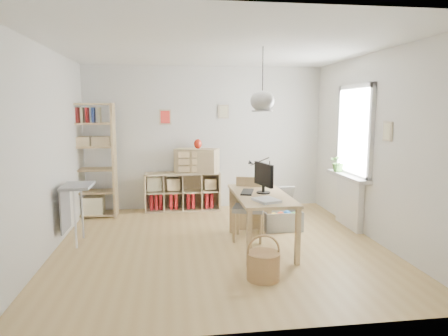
{
  "coord_description": "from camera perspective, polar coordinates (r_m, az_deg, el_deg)",
  "views": [
    {
      "loc": [
        -0.67,
        -5.36,
        1.89
      ],
      "look_at": [
        0.1,
        0.3,
        1.05
      ],
      "focal_mm": 32.0,
      "sensor_mm": 36.0,
      "label": 1
    }
  ],
  "objects": [
    {
      "name": "red_vase",
      "position": [
        7.45,
        -3.75,
        3.46
      ],
      "size": [
        0.15,
        0.15,
        0.18
      ],
      "primitive_type": "ellipsoid",
      "color": "#9F1C0D",
      "rests_on": "drawer_chest"
    },
    {
      "name": "ground",
      "position": [
        5.73,
        -0.6,
        -10.91
      ],
      "size": [
        4.5,
        4.5,
        0.0
      ],
      "primitive_type": "plane",
      "color": "tan",
      "rests_on": "ground"
    },
    {
      "name": "drawer_chest",
      "position": [
        7.48,
        -3.9,
        1.07
      ],
      "size": [
        0.86,
        0.63,
        0.45
      ],
      "primitive_type": "cube",
      "rotation": [
        0.0,
        0.0,
        -0.4
      ],
      "color": "tan",
      "rests_on": "cube_shelf"
    },
    {
      "name": "wicker_basket",
      "position": [
        4.61,
        5.63,
        -13.59
      ],
      "size": [
        0.38,
        0.37,
        0.52
      ],
      "rotation": [
        0.0,
        0.0,
        0.0
      ],
      "color": "#A8824B",
      "rests_on": "ground"
    },
    {
      "name": "paper_tray",
      "position": [
        5.03,
        6.08,
        -4.59
      ],
      "size": [
        0.35,
        0.39,
        0.03
      ],
      "primitive_type": "cube",
      "rotation": [
        0.0,
        0.0,
        0.33
      ],
      "color": "silver",
      "rests_on": "desk"
    },
    {
      "name": "yarn_ball",
      "position": [
        6.0,
        5.35,
        -1.82
      ],
      "size": [
        0.17,
        0.17,
        0.17
      ],
      "primitive_type": "sphere",
      "color": "#4B0A1A",
      "rests_on": "desk"
    },
    {
      "name": "task_lamp",
      "position": [
        5.99,
        4.96,
        -0.02
      ],
      "size": [
        0.37,
        0.14,
        0.4
      ],
      "color": "black",
      "rests_on": "desk"
    },
    {
      "name": "chair",
      "position": [
        5.89,
        3.65,
        -5.21
      ],
      "size": [
        0.55,
        0.55,
        0.89
      ],
      "rotation": [
        0.0,
        0.0,
        -0.31
      ],
      "color": "gray",
      "rests_on": "ground"
    },
    {
      "name": "cube_shelf",
      "position": [
        7.62,
        -6.08,
        -3.75
      ],
      "size": [
        1.4,
        0.38,
        0.72
      ],
      "color": "tan",
      "rests_on": "ground"
    },
    {
      "name": "windowsill",
      "position": [
        6.68,
        17.27,
        -1.16
      ],
      "size": [
        0.22,
        1.2,
        0.06
      ],
      "primitive_type": "cube",
      "color": "silver",
      "rests_on": "radiator"
    },
    {
      "name": "monitor",
      "position": [
        5.48,
        5.68,
        -1.19
      ],
      "size": [
        0.19,
        0.47,
        0.42
      ],
      "rotation": [
        0.0,
        0.0,
        0.25
      ],
      "color": "black",
      "rests_on": "desk"
    },
    {
      "name": "radiator",
      "position": [
        6.78,
        17.5,
        -4.73
      ],
      "size": [
        0.1,
        0.8,
        0.8
      ],
      "primitive_type": "cube",
      "color": "white",
      "rests_on": "ground"
    },
    {
      "name": "side_table",
      "position": [
        6.0,
        -20.79,
        -3.94
      ],
      "size": [
        0.4,
        0.55,
        0.85
      ],
      "color": "gray",
      "rests_on": "ground"
    },
    {
      "name": "room_shell",
      "position": [
        5.36,
        5.5,
        9.51
      ],
      "size": [
        4.5,
        4.5,
        4.5
      ],
      "color": "white",
      "rests_on": "ground"
    },
    {
      "name": "tall_bookshelf",
      "position": [
        7.34,
        -18.42,
        1.65
      ],
      "size": [
        0.8,
        0.38,
        2.0
      ],
      "color": "tan",
      "rests_on": "ground"
    },
    {
      "name": "desk",
      "position": [
        5.49,
        5.3,
        -4.65
      ],
      "size": [
        0.7,
        1.5,
        0.75
      ],
      "color": "tan",
      "rests_on": "ground"
    },
    {
      "name": "potted_plant",
      "position": [
        6.93,
        16.08,
        0.82
      ],
      "size": [
        0.33,
        0.3,
        0.32
      ],
      "primitive_type": "imported",
      "rotation": [
        0.0,
        0.0,
        -0.18
      ],
      "color": "#356124",
      "rests_on": "windowsill"
    },
    {
      "name": "window_unit",
      "position": [
        6.64,
        18.21,
        5.01
      ],
      "size": [
        0.07,
        1.16,
        1.46
      ],
      "color": "white",
      "rests_on": "ground"
    },
    {
      "name": "keyboard",
      "position": [
        5.53,
        3.34,
        -3.44
      ],
      "size": [
        0.26,
        0.42,
        0.02
      ],
      "primitive_type": "cube",
      "rotation": [
        0.0,
        0.0,
        -0.29
      ],
      "color": "black",
      "rests_on": "desk"
    },
    {
      "name": "storage_chest",
      "position": [
        6.49,
        8.13,
        -6.74
      ],
      "size": [
        0.6,
        0.68,
        0.64
      ],
      "rotation": [
        0.0,
        0.0,
        0.01
      ],
      "color": "silver",
      "rests_on": "ground"
    }
  ]
}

